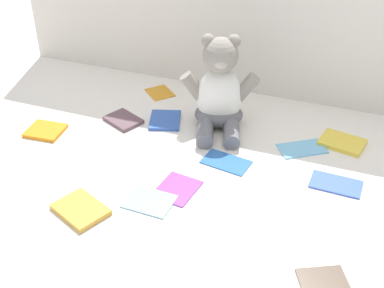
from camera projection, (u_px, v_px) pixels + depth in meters
The scene contains 15 objects.
ground_plane at pixel (207, 155), 1.46m from camera, with size 3.20×3.20×0.00m, color silver.
backdrop_drape at pixel (252, 7), 1.63m from camera, with size 1.70×0.03×0.59m, color silver.
teddy_bear at pixel (219, 94), 1.54m from camera, with size 0.24×0.24×0.29m.
book_case_0 at pixel (81, 210), 1.26m from camera, with size 0.10×0.13×0.01m, color gold.
book_case_1 at pixel (123, 120), 1.61m from camera, with size 0.08×0.11×0.01m, color #5C424B.
book_case_2 at pixel (165, 120), 1.61m from camera, with size 0.09×0.11×0.01m, color #2E56AD.
book_case_3 at pixel (302, 148), 1.48m from camera, with size 0.08×0.14×0.01m, color #71BBE4.
book_case_4 at pixel (177, 188), 1.33m from camera, with size 0.10×0.12×0.01m, color purple.
book_case_5 at pixel (336, 183), 1.35m from camera, with size 0.08×0.13×0.01m, color #3A5BC0.
book_case_6 at pixel (342, 142), 1.51m from camera, with size 0.09×0.13×0.01m, color yellow.
book_case_7 at pixel (160, 92), 1.77m from camera, with size 0.08×0.09×0.01m, color orange.
book_case_8 at pixel (324, 282), 1.07m from camera, with size 0.09×0.10×0.01m, color brown.
book_case_9 at pixel (149, 201), 1.29m from camera, with size 0.09×0.12×0.01m, color #82B6CE.
book_case_10 at pixel (226, 162), 1.43m from camera, with size 0.08×0.13×0.01m, color #2A63B2.
book_case_11 at pixel (45, 131), 1.56m from camera, with size 0.10×0.11×0.01m, color orange.
Camera 1 is at (0.38, -1.13, 0.84)m, focal length 47.60 mm.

